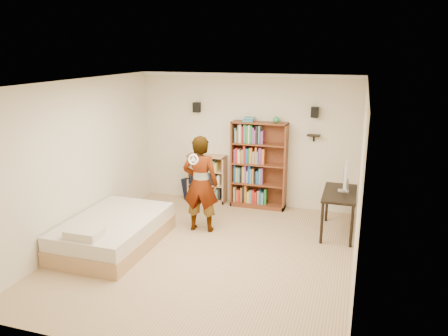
% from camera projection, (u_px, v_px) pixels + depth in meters
% --- Properties ---
extents(ground, '(4.50, 5.00, 0.01)m').
position_uv_depth(ground, '(207.00, 253.00, 7.00)').
color(ground, tan).
rests_on(ground, ground).
extents(room_shell, '(4.52, 5.02, 2.71)m').
position_uv_depth(room_shell, '(205.00, 146.00, 6.53)').
color(room_shell, beige).
rests_on(room_shell, ground).
extents(crown_molding, '(4.50, 5.00, 0.06)m').
position_uv_depth(crown_molding, '(205.00, 85.00, 6.29)').
color(crown_molding, white).
rests_on(crown_molding, room_shell).
extents(speaker_left, '(0.14, 0.12, 0.20)m').
position_uv_depth(speaker_left, '(197.00, 107.00, 8.98)').
color(speaker_left, black).
rests_on(speaker_left, room_shell).
extents(speaker_right, '(0.14, 0.12, 0.20)m').
position_uv_depth(speaker_right, '(315.00, 112.00, 8.28)').
color(speaker_right, black).
rests_on(speaker_right, room_shell).
extents(wall_shelf, '(0.25, 0.16, 0.02)m').
position_uv_depth(wall_shelf, '(314.00, 135.00, 8.41)').
color(wall_shelf, black).
rests_on(wall_shelf, room_shell).
extents(tall_bookshelf, '(1.12, 0.33, 1.77)m').
position_uv_depth(tall_bookshelf, '(259.00, 165.00, 8.83)').
color(tall_bookshelf, brown).
rests_on(tall_bookshelf, ground).
extents(low_bookshelf, '(0.81, 0.30, 1.01)m').
position_uv_depth(low_bookshelf, '(207.00, 178.00, 9.26)').
color(low_bookshelf, tan).
rests_on(low_bookshelf, ground).
extents(computer_desk, '(0.56, 1.12, 0.76)m').
position_uv_depth(computer_desk, '(338.00, 213.00, 7.66)').
color(computer_desk, black).
rests_on(computer_desk, ground).
extents(imac, '(0.17, 0.52, 0.51)m').
position_uv_depth(imac, '(344.00, 177.00, 7.54)').
color(imac, silver).
rests_on(imac, computer_desk).
extents(daybed, '(1.33, 2.04, 0.60)m').
position_uv_depth(daybed, '(113.00, 229.00, 7.20)').
color(daybed, white).
rests_on(daybed, ground).
extents(person, '(0.67, 0.47, 1.74)m').
position_uv_depth(person, '(201.00, 184.00, 7.68)').
color(person, black).
rests_on(person, ground).
extents(wii_wheel, '(0.18, 0.07, 0.19)m').
position_uv_depth(wii_wheel, '(193.00, 160.00, 7.24)').
color(wii_wheel, silver).
rests_on(wii_wheel, person).
extents(navy_bag, '(0.44, 0.36, 0.51)m').
position_uv_depth(navy_bag, '(191.00, 189.00, 9.40)').
color(navy_bag, black).
rests_on(navy_bag, ground).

